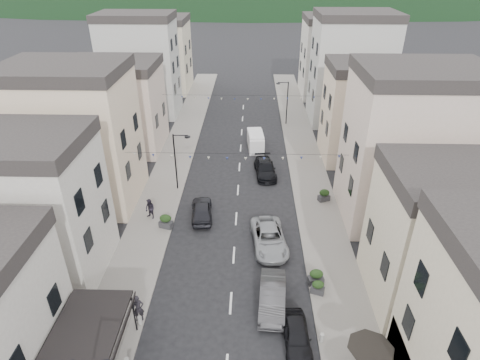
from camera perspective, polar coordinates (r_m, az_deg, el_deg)
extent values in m
cube|color=slate|center=(46.41, -9.35, 2.60)|extent=(4.00, 76.00, 0.12)
cube|color=slate|center=(46.03, 9.34, 2.36)|extent=(4.00, 76.00, 0.12)
cube|color=black|center=(23.88, -21.83, -20.79)|extent=(3.60, 7.50, 0.15)
cube|color=black|center=(23.66, -17.26, -22.18)|extent=(0.34, 7.50, 0.99)
cylinder|color=black|center=(26.64, -14.85, -17.85)|extent=(0.10, 0.10, 3.20)
cube|color=#B9B3AA|center=(31.73, -28.38, -4.29)|extent=(10.00, 7.00, 10.00)
cube|color=#262323|center=(29.38, -30.91, 4.71)|extent=(10.20, 7.14, 1.00)
cube|color=beige|center=(39.09, -22.26, 5.03)|extent=(10.00, 8.00, 12.00)
cube|color=#262323|center=(37.12, -24.20, 14.16)|extent=(10.20, 8.16, 1.00)
cube|color=#BBAA98|center=(49.93, -17.02, 9.51)|extent=(10.00, 8.00, 9.50)
cube|color=#262323|center=(48.50, -17.94, 15.33)|extent=(10.20, 8.16, 1.00)
cube|color=#ACADA8|center=(60.45, -13.94, 15.04)|extent=(10.00, 7.00, 13.00)
cube|color=#262323|center=(59.19, -14.81, 21.59)|extent=(10.20, 7.14, 1.00)
cube|color=#C2B69A|center=(72.02, -11.48, 16.73)|extent=(10.00, 9.00, 11.00)
cube|color=#262323|center=(70.99, -11.99, 21.45)|extent=(10.20, 9.18, 1.00)
cube|color=#C2B69A|center=(29.45, 28.46, -8.20)|extent=(10.00, 7.00, 9.00)
cube|color=#262323|center=(27.00, 30.96, 0.31)|extent=(10.20, 7.14, 1.00)
cube|color=#BBAA98|center=(36.40, 22.96, 3.54)|extent=(10.00, 8.00, 12.50)
cube|color=#262323|center=(34.27, 25.20, 13.71)|extent=(10.20, 8.16, 1.00)
cube|color=beige|center=(47.35, 18.07, 8.60)|extent=(10.00, 7.00, 10.00)
cube|color=#262323|center=(45.81, 19.16, 15.01)|extent=(10.20, 7.14, 1.00)
cube|color=#ACADA8|center=(57.93, 15.37, 14.51)|extent=(10.00, 8.00, 13.50)
cube|color=#262323|center=(56.61, 16.40, 21.58)|extent=(10.20, 8.16, 1.00)
cube|color=#B9B3AA|center=(69.57, 13.16, 16.33)|extent=(10.00, 9.00, 11.50)
cube|color=#262323|center=(68.49, 13.79, 21.41)|extent=(10.20, 9.18, 1.00)
cone|color=black|center=(24.16, 18.00, -22.17)|extent=(2.50, 2.50, 0.55)
cylinder|color=black|center=(39.59, -9.17, 2.44)|extent=(0.14, 0.14, 6.00)
cylinder|color=black|center=(38.25, -8.47, 6.30)|extent=(1.40, 0.10, 0.10)
cylinder|color=black|center=(38.20, -7.49, 6.10)|extent=(0.56, 0.56, 0.08)
cylinder|color=black|center=(55.75, 6.72, 10.74)|extent=(0.14, 0.14, 6.00)
cylinder|color=black|center=(54.84, 6.15, 13.63)|extent=(1.40, 0.10, 0.10)
cylinder|color=black|center=(54.83, 5.44, 13.50)|extent=(0.56, 0.56, 0.08)
cylinder|color=gray|center=(27.79, -14.05, -18.78)|extent=(0.26, 0.26, 0.60)
cylinder|color=gray|center=(26.67, 11.55, -21.10)|extent=(0.26, 0.26, 0.60)
cylinder|color=black|center=(34.01, -0.54, 3.77)|extent=(19.00, 0.02, 0.02)
cone|color=beige|center=(35.48, -14.76, 3.55)|extent=(0.28, 0.28, 0.24)
cone|color=navy|center=(35.11, -12.25, 3.43)|extent=(0.28, 0.28, 0.24)
cone|color=beige|center=(34.81, -9.70, 3.31)|extent=(0.28, 0.28, 0.24)
cone|color=navy|center=(34.56, -7.11, 3.20)|extent=(0.28, 0.28, 0.24)
cone|color=beige|center=(34.38, -4.50, 3.11)|extent=(0.28, 0.28, 0.24)
cone|color=navy|center=(34.27, -1.86, 3.05)|extent=(0.28, 0.28, 0.24)
cone|color=beige|center=(34.21, 0.79, 3.02)|extent=(0.28, 0.28, 0.24)
cone|color=navy|center=(34.22, 3.45, 3.01)|extent=(0.28, 0.28, 0.24)
cone|color=beige|center=(34.29, 6.10, 3.04)|extent=(0.28, 0.28, 0.24)
cone|color=navy|center=(34.42, 8.74, 3.08)|extent=(0.28, 0.28, 0.24)
cone|color=beige|center=(34.63, 11.35, 3.14)|extent=(0.28, 0.28, 0.24)
cone|color=navy|center=(34.89, 13.93, 3.21)|extent=(0.28, 0.28, 0.24)
cylinder|color=black|center=(48.91, 0.17, 11.94)|extent=(19.00, 0.02, 0.02)
cone|color=beige|center=(49.94, -10.08, 11.65)|extent=(0.28, 0.28, 0.24)
cone|color=navy|center=(49.68, -8.25, 11.59)|extent=(0.28, 0.28, 0.24)
cone|color=beige|center=(49.47, -6.40, 11.54)|extent=(0.28, 0.28, 0.24)
cone|color=navy|center=(49.29, -4.53, 11.49)|extent=(0.28, 0.28, 0.24)
cone|color=beige|center=(49.17, -2.66, 11.44)|extent=(0.28, 0.28, 0.24)
cone|color=navy|center=(49.09, -0.78, 11.41)|extent=(0.28, 0.28, 0.24)
cone|color=beige|center=(49.05, 1.11, 11.39)|extent=(0.28, 0.28, 0.24)
cone|color=navy|center=(49.05, 3.00, 11.39)|extent=(0.28, 0.28, 0.24)
cone|color=beige|center=(49.10, 4.88, 11.40)|extent=(0.28, 0.28, 0.24)
cone|color=navy|center=(49.20, 6.76, 11.42)|extent=(0.28, 0.28, 0.24)
cone|color=beige|center=(49.34, 8.64, 11.44)|extent=(0.28, 0.28, 0.24)
cone|color=navy|center=(49.53, 10.50, 11.46)|extent=(0.28, 0.28, 0.24)
imported|color=black|center=(26.20, 8.08, -21.03)|extent=(1.76, 4.01, 1.34)
imported|color=#363638|center=(27.96, 4.62, -16.20)|extent=(2.02, 4.98, 1.61)
imported|color=gray|center=(32.73, 4.15, -8.23)|extent=(3.22, 5.89, 1.57)
imported|color=black|center=(42.92, 3.59, 1.63)|extent=(2.58, 5.24, 1.47)
imported|color=black|center=(36.13, -5.46, -4.26)|extent=(2.31, 4.70, 1.54)
cube|color=white|center=(48.94, 2.22, 5.57)|extent=(2.11, 4.54, 1.84)
cube|color=white|center=(48.05, 2.30, 6.35)|extent=(1.94, 3.07, 0.46)
cylinder|color=black|center=(47.64, 1.50, 4.09)|extent=(0.28, 0.66, 0.64)
cylinder|color=black|center=(47.77, 3.26, 4.12)|extent=(0.28, 0.66, 0.64)
cylinder|color=black|center=(50.63, 1.21, 5.70)|extent=(0.28, 0.66, 0.64)
cylinder|color=black|center=(50.76, 2.87, 5.73)|extent=(0.28, 0.66, 0.64)
imported|color=black|center=(27.54, -14.26, -17.29)|extent=(0.82, 0.65, 1.97)
imported|color=black|center=(36.42, -12.67, -4.04)|extent=(1.17, 1.10, 1.92)
cube|color=#303032|center=(35.37, -10.47, -6.22)|extent=(1.28, 0.95, 0.57)
ellipsoid|color=black|center=(35.01, -10.56, -5.39)|extent=(1.01, 0.64, 0.73)
cube|color=#2C2C2F|center=(30.06, 10.70, -13.83)|extent=(1.19, 0.79, 0.55)
ellipsoid|color=black|center=(29.65, 10.81, -12.98)|extent=(0.97, 0.62, 0.71)
cube|color=#2D2D2F|center=(29.43, 10.95, -15.12)|extent=(1.07, 0.80, 0.48)
ellipsoid|color=black|center=(29.07, 11.05, -14.38)|extent=(0.84, 0.53, 0.61)
cube|color=#302F32|center=(39.21, 11.83, -2.51)|extent=(1.23, 0.96, 0.54)
ellipsoid|color=black|center=(38.90, 11.92, -1.77)|extent=(0.95, 0.61, 0.69)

